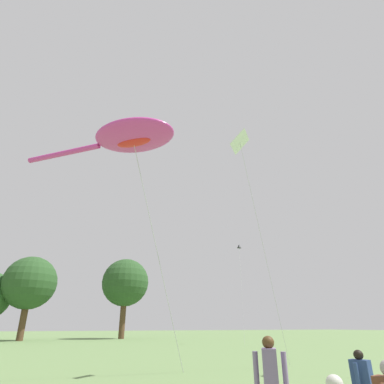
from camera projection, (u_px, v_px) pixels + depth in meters
The scene contains 7 objects.
big_show_kite at pixel (131, 137), 14.96m from camera, with size 8.03×6.75×10.39m.
person_tall_center at pixel (271, 379), 5.96m from camera, with size 0.52×0.51×1.73m.
person_dark_jacket at pixel (363, 383), 6.48m from camera, with size 0.50×0.42×1.45m.
small_kite_streamer_purple at pixel (241, 148), 16.73m from camera, with size 4.77×3.48×11.17m.
small_kite_diamond_red at pixel (239, 247), 40.09m from camera, with size 2.57×3.80×11.35m.
tree_oak_left at pixel (125, 283), 54.49m from camera, with size 7.72×7.72×12.57m.
tree_oak_right at pixel (30, 283), 47.04m from camera, with size 7.48×7.48×11.49m.
Camera 1 is at (-7.36, -2.24, 1.91)m, focal length 30.21 mm.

